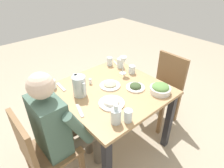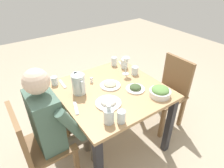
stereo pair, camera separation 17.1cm
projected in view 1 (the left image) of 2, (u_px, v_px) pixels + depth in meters
name	position (u px, v px, depth m)	size (l,w,h in m)	color
ground_plane	(112.00, 141.00, 2.25)	(8.00, 8.00, 0.00)	tan
dining_table	(112.00, 99.00, 1.92)	(0.95, 0.95, 0.73)	tan
chair_near	(41.00, 151.00, 1.56)	(0.40, 0.40, 0.86)	olive
chair_far	(165.00, 86.00, 2.36)	(0.40, 0.40, 0.86)	olive
diner_near	(61.00, 126.00, 1.59)	(0.48, 0.53, 1.15)	#4C6B5B
water_pitcher	(79.00, 86.00, 1.73)	(0.16, 0.12, 0.19)	silver
salad_bowl	(160.00, 89.00, 1.79)	(0.19, 0.19, 0.09)	white
plate_beans	(110.00, 85.00, 1.89)	(0.20, 0.20, 0.04)	white
plate_yoghurt	(112.00, 102.00, 1.66)	(0.22, 0.22, 0.06)	white
plate_dolmas	(135.00, 87.00, 1.86)	(0.18, 0.18, 0.05)	white
water_glass_far_right	(120.00, 63.00, 2.20)	(0.08, 0.08, 0.11)	silver
water_glass_center	(110.00, 61.00, 2.25)	(0.06, 0.06, 0.10)	silver
water_glass_near_right	(53.00, 84.00, 1.85)	(0.06, 0.06, 0.09)	silver
water_glass_by_pitcher	(132.00, 69.00, 2.09)	(0.07, 0.07, 0.09)	silver
water_glass_near_left	(128.00, 116.00, 1.46)	(0.07, 0.07, 0.10)	silver
wine_glass	(123.00, 62.00, 2.03)	(0.08, 0.08, 0.20)	silver
oil_carafe	(116.00, 117.00, 1.45)	(0.08, 0.08, 0.16)	silver
salt_shaker	(90.00, 81.00, 1.92)	(0.03, 0.03, 0.05)	white
fork_near	(80.00, 110.00, 1.59)	(0.17, 0.03, 0.01)	silver
knife_near	(117.00, 64.00, 2.29)	(0.18, 0.02, 0.01)	silver
fork_far	(61.00, 87.00, 1.88)	(0.17, 0.03, 0.01)	silver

